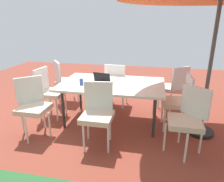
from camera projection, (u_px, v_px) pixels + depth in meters
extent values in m
cube|color=brown|center=(112.00, 121.00, 4.06)|extent=(10.00, 10.00, 0.02)
cube|color=silver|center=(112.00, 84.00, 3.82)|extent=(1.89, 1.18, 0.04)
cylinder|color=#333333|center=(155.00, 98.00, 4.20)|extent=(0.05, 0.05, 0.72)
cylinder|color=#333333|center=(80.00, 93.00, 4.50)|extent=(0.05, 0.05, 0.72)
cylinder|color=#333333|center=(154.00, 117.00, 3.38)|extent=(0.05, 0.05, 0.72)
cylinder|color=#333333|center=(63.00, 109.00, 3.69)|extent=(0.05, 0.05, 0.72)
cylinder|color=#4C4C4C|center=(210.00, 65.00, 3.23)|extent=(0.06, 0.06, 2.39)
cylinder|color=black|center=(200.00, 131.00, 3.61)|extent=(0.44, 0.44, 0.06)
cube|color=beige|center=(34.00, 109.00, 3.39)|extent=(0.46, 0.46, 0.08)
cube|color=white|center=(29.00, 90.00, 3.47)|extent=(0.35, 0.33, 0.45)
cylinder|color=white|center=(27.00, 131.00, 3.25)|extent=(0.03, 0.03, 0.45)
cylinder|color=white|center=(50.00, 125.00, 3.42)|extent=(0.03, 0.03, 0.45)
cylinder|color=white|center=(23.00, 122.00, 3.54)|extent=(0.03, 0.03, 0.45)
cylinder|color=white|center=(44.00, 117.00, 3.71)|extent=(0.03, 0.03, 0.45)
cube|color=beige|center=(175.00, 102.00, 3.65)|extent=(0.46, 0.46, 0.08)
cube|color=white|center=(189.00, 89.00, 3.54)|extent=(0.07, 0.44, 0.45)
cylinder|color=white|center=(162.00, 111.00, 3.92)|extent=(0.03, 0.03, 0.45)
cylinder|color=white|center=(164.00, 120.00, 3.59)|extent=(0.03, 0.03, 0.45)
cylinder|color=white|center=(182.00, 112.00, 3.88)|extent=(0.03, 0.03, 0.45)
cylinder|color=white|center=(186.00, 121.00, 3.54)|extent=(0.03, 0.03, 0.45)
cube|color=beige|center=(172.00, 88.00, 4.41)|extent=(0.46, 0.46, 0.08)
cube|color=white|center=(181.00, 78.00, 4.14)|extent=(0.36, 0.31, 0.45)
cylinder|color=white|center=(171.00, 96.00, 4.72)|extent=(0.03, 0.03, 0.45)
cylinder|color=white|center=(159.00, 98.00, 4.56)|extent=(0.03, 0.03, 0.45)
cylinder|color=white|center=(183.00, 101.00, 4.42)|extent=(0.03, 0.03, 0.45)
cylinder|color=white|center=(170.00, 104.00, 4.26)|extent=(0.03, 0.03, 0.45)
cube|color=beige|center=(185.00, 122.00, 2.95)|extent=(0.46, 0.46, 0.08)
cube|color=white|center=(196.00, 102.00, 2.98)|extent=(0.35, 0.32, 0.45)
cylinder|color=white|center=(165.00, 137.00, 3.07)|extent=(0.03, 0.03, 0.45)
cylinder|color=white|center=(186.00, 149.00, 2.80)|extent=(0.03, 0.03, 0.45)
cylinder|color=white|center=(180.00, 130.00, 3.27)|extent=(0.03, 0.03, 0.45)
cylinder|color=white|center=(201.00, 140.00, 3.00)|extent=(0.03, 0.03, 0.45)
cube|color=beige|center=(117.00, 85.00, 4.63)|extent=(0.46, 0.46, 0.08)
cube|color=white|center=(115.00, 76.00, 4.35)|extent=(0.44, 0.08, 0.45)
cylinder|color=white|center=(127.00, 94.00, 4.83)|extent=(0.03, 0.03, 0.45)
cylinder|color=white|center=(112.00, 92.00, 4.93)|extent=(0.03, 0.03, 0.45)
cylinder|color=white|center=(123.00, 99.00, 4.50)|extent=(0.03, 0.03, 0.45)
cylinder|color=white|center=(107.00, 98.00, 4.60)|extent=(0.03, 0.03, 0.45)
cube|color=beige|center=(68.00, 82.00, 4.85)|extent=(0.46, 0.46, 0.08)
cube|color=white|center=(58.00, 72.00, 4.67)|extent=(0.30, 0.37, 0.45)
cylinder|color=white|center=(78.00, 94.00, 4.86)|extent=(0.03, 0.03, 0.45)
cylinder|color=white|center=(74.00, 89.00, 5.16)|extent=(0.03, 0.03, 0.45)
cylinder|color=white|center=(63.00, 96.00, 4.71)|extent=(0.03, 0.03, 0.45)
cylinder|color=white|center=(59.00, 91.00, 5.01)|extent=(0.03, 0.03, 0.45)
cube|color=beige|center=(97.00, 117.00, 3.11)|extent=(0.46, 0.46, 0.08)
cube|color=white|center=(99.00, 96.00, 3.22)|extent=(0.44, 0.10, 0.45)
cylinder|color=white|center=(84.00, 139.00, 3.04)|extent=(0.03, 0.03, 0.45)
cylinder|color=white|center=(108.00, 139.00, 3.01)|extent=(0.03, 0.03, 0.45)
cylinder|color=white|center=(88.00, 127.00, 3.38)|extent=(0.03, 0.03, 0.45)
cylinder|color=white|center=(110.00, 127.00, 3.35)|extent=(0.03, 0.03, 0.45)
cube|color=beige|center=(52.00, 93.00, 4.10)|extent=(0.46, 0.46, 0.08)
cube|color=white|center=(41.00, 79.00, 4.07)|extent=(0.07, 0.44, 0.45)
cylinder|color=white|center=(57.00, 110.00, 3.98)|extent=(0.03, 0.03, 0.45)
cylinder|color=white|center=(66.00, 103.00, 4.31)|extent=(0.03, 0.03, 0.45)
cylinder|color=white|center=(40.00, 108.00, 4.07)|extent=(0.03, 0.03, 0.45)
cylinder|color=white|center=(50.00, 101.00, 4.40)|extent=(0.03, 0.03, 0.45)
cube|color=#B7B7BC|center=(105.00, 82.00, 3.84)|extent=(0.36, 0.28, 0.02)
cube|color=black|center=(102.00, 78.00, 3.71)|extent=(0.32, 0.11, 0.20)
cylinder|color=#334C99|center=(81.00, 82.00, 3.70)|extent=(0.07, 0.07, 0.11)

